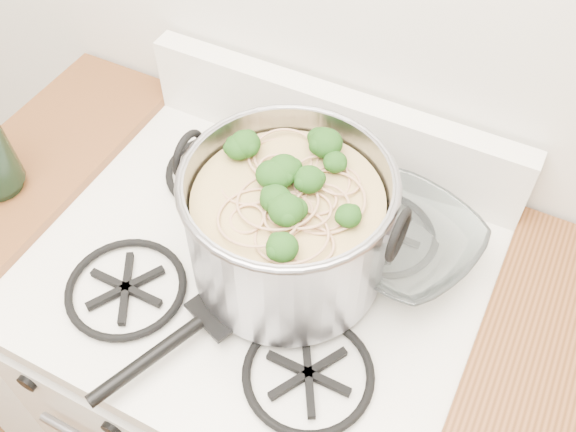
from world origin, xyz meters
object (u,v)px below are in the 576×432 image
Objects in this scene: spatula at (228,302)px; gas_range at (265,381)px; glass_bowl at (400,247)px; stock_pot at (288,225)px.

gas_range is at bearing 113.71° from spatula.
gas_range is 9.24× the size of glass_bowl.
spatula is at bearing -87.66° from gas_range.
stock_pot is at bearing -145.61° from glass_bowl.
glass_bowl reaches higher than gas_range.
gas_range is at bearing -164.41° from stock_pot.
stock_pot is at bearing 15.59° from gas_range.
spatula is 3.10× the size of glass_bowl.
gas_range is 0.51m from spatula.
spatula is (0.00, -0.10, 0.50)m from gas_range.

